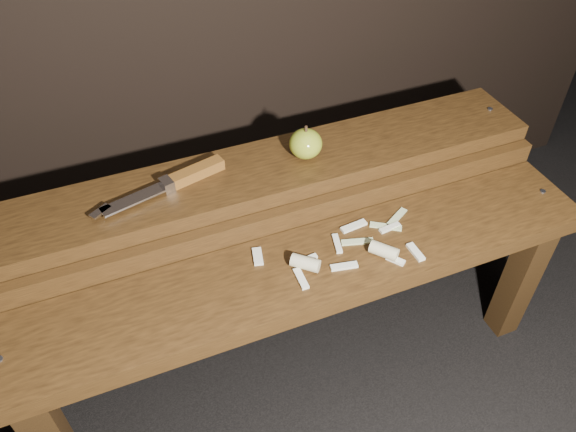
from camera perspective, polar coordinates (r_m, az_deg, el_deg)
name	(u,v)px	position (r m, az deg, el deg)	size (l,w,h in m)	color
ground	(297,361)	(1.45, 0.92, -14.55)	(60.00, 60.00, 0.00)	black
bench_front_tier	(311,290)	(1.13, 2.33, -7.50)	(1.20, 0.20, 0.42)	black
bench_rear_tier	(270,197)	(1.23, -1.86, 1.93)	(1.20, 0.21, 0.50)	black
apple	(306,144)	(1.18, 1.80, 7.35)	(0.07, 0.07, 0.08)	olive
knife	(181,179)	(1.14, -10.81, 3.73)	(0.28, 0.09, 0.03)	brown
apple_scraps	(348,252)	(1.10, 6.09, -3.70)	(0.35, 0.15, 0.03)	beige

